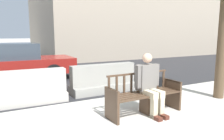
# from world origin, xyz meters

# --- Properties ---
(street_asphalt) EXTENTS (120.00, 12.00, 0.01)m
(street_asphalt) POSITION_xyz_m (0.00, 8.70, 0.00)
(street_asphalt) COLOR #28282B
(street_asphalt) RESTS_ON ground
(street_bench) EXTENTS (1.71, 0.58, 0.88)m
(street_bench) POSITION_xyz_m (0.68, 1.20, 0.40)
(street_bench) COLOR #473323
(street_bench) RESTS_ON ground
(seated_person) EXTENTS (0.58, 0.73, 1.31)m
(seated_person) POSITION_xyz_m (0.77, 1.14, 0.69)
(seated_person) COLOR #66605B
(seated_person) RESTS_ON ground
(jersey_barrier_centre) EXTENTS (2.01, 0.70, 0.84)m
(jersey_barrier_centre) POSITION_xyz_m (0.70, 3.25, 0.34)
(jersey_barrier_centre) COLOR gray
(jersey_barrier_centre) RESTS_ON ground
(jersey_barrier_left) EXTENTS (2.02, 0.75, 0.84)m
(jersey_barrier_left) POSITION_xyz_m (-1.51, 3.15, 0.34)
(jersey_barrier_left) COLOR #ADA89E
(jersey_barrier_left) RESTS_ON ground
(car_sedan_mid) EXTENTS (4.68, 1.88, 1.39)m
(car_sedan_mid) POSITION_xyz_m (-1.75, 6.28, 0.70)
(car_sedan_mid) COLOR maroon
(car_sedan_mid) RESTS_ON ground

